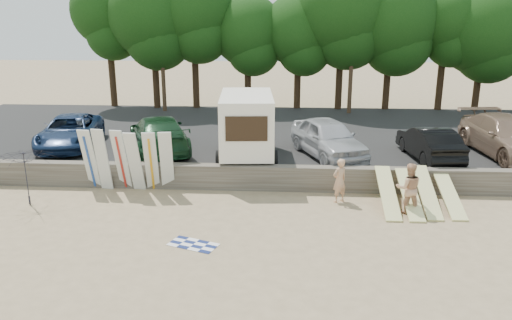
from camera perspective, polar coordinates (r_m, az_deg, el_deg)
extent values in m
plane|color=tan|center=(17.46, 9.86, -6.84)|extent=(120.00, 120.00, 0.00)
cube|color=#6B6356|center=(20.07, 9.06, -2.17)|extent=(44.00, 0.50, 1.00)
cube|color=#282828|center=(27.30, 7.65, 2.52)|extent=(44.00, 14.50, 0.70)
cylinder|color=#382616|center=(35.85, -16.11, 9.37)|extent=(0.44, 0.44, 4.30)
sphere|color=#214C15|center=(35.63, -16.66, 16.08)|extent=(4.75, 4.75, 4.75)
cylinder|color=#382616|center=(34.53, -11.38, 9.32)|extent=(0.44, 0.44, 4.16)
sphere|color=#214C15|center=(34.29, -11.77, 16.07)|extent=(5.91, 5.91, 5.91)
cylinder|color=#382616|center=(34.11, -6.92, 9.60)|extent=(0.44, 0.44, 4.35)
sphere|color=#214C15|center=(33.88, -7.18, 16.76)|extent=(5.35, 5.35, 5.35)
cylinder|color=#382616|center=(33.95, -0.94, 8.90)|extent=(0.44, 0.44, 3.43)
sphere|color=#214C15|center=(33.68, -0.96, 14.57)|extent=(4.70, 4.70, 4.70)
cylinder|color=#382616|center=(33.85, 4.75, 8.85)|extent=(0.44, 0.44, 3.46)
sphere|color=#214C15|center=(33.58, 4.89, 14.58)|extent=(4.73, 4.73, 4.73)
cylinder|color=#382616|center=(33.80, 9.50, 9.45)|extent=(0.44, 0.44, 4.36)
sphere|color=#214C15|center=(33.58, 9.85, 16.67)|extent=(6.27, 6.27, 6.27)
cylinder|color=#382616|center=(34.44, 14.74, 8.88)|extent=(0.44, 0.44, 3.90)
sphere|color=#214C15|center=(34.20, 15.22, 15.23)|extent=(5.97, 5.97, 5.97)
cylinder|color=#382616|center=(35.26, 20.32, 8.59)|extent=(0.44, 0.44, 3.93)
sphere|color=#214C15|center=(35.02, 20.96, 14.82)|extent=(4.50, 4.50, 4.50)
cylinder|color=#382616|center=(36.04, 23.98, 8.02)|extent=(0.44, 0.44, 3.52)
sphere|color=#214C15|center=(35.79, 24.62, 13.45)|extent=(5.88, 5.88, 5.88)
cylinder|color=#473321|center=(32.99, -10.77, 13.27)|extent=(0.26, 0.26, 9.00)
cylinder|color=#473321|center=(32.25, 10.98, 13.20)|extent=(0.26, 0.26, 9.00)
cube|color=white|center=(21.64, -1.08, 4.31)|extent=(2.54, 4.55, 2.42)
cube|color=black|center=(19.42, -1.10, 3.58)|extent=(1.65, 0.18, 0.99)
cylinder|color=black|center=(20.59, -4.28, 0.11)|extent=(0.28, 0.74, 0.72)
cylinder|color=black|center=(20.58, 2.14, 0.14)|extent=(0.28, 0.74, 0.72)
cylinder|color=black|center=(23.34, -3.90, 2.06)|extent=(0.28, 0.74, 0.72)
cylinder|color=black|center=(23.33, 1.77, 2.09)|extent=(0.28, 0.74, 0.72)
imported|color=#15274A|center=(25.34, -20.47, 3.08)|extent=(3.43, 5.70, 1.48)
imported|color=#12331B|center=(23.28, -11.05, 2.94)|extent=(4.22, 6.17, 1.66)
imported|color=#B3B4B9|center=(22.29, 8.22, 2.52)|extent=(3.62, 5.33, 1.69)
imported|color=black|center=(22.94, 19.20, 1.85)|extent=(2.05, 4.52, 1.44)
imported|color=#856955|center=(24.84, 26.79, 2.40)|extent=(3.11, 6.23, 1.74)
cube|color=silver|center=(20.80, -18.48, 0.06)|extent=(0.58, 0.73, 2.54)
cube|color=silver|center=(20.56, -17.16, 0.03)|extent=(0.57, 0.59, 2.57)
cube|color=silver|center=(20.37, -15.15, 0.00)|extent=(0.59, 0.74, 2.54)
cube|color=silver|center=(20.05, -13.71, -0.21)|extent=(0.57, 0.86, 2.50)
cube|color=silver|center=(19.95, -11.90, -0.17)|extent=(0.60, 0.87, 2.51)
cube|color=silver|center=(19.84, -10.18, -0.14)|extent=(0.61, 0.84, 2.52)
cube|color=#DDDB8B|center=(18.77, 14.81, -3.58)|extent=(0.56, 2.82, 1.16)
cube|color=#DDDB8B|center=(18.96, 17.13, -3.71)|extent=(0.56, 2.85, 1.08)
cube|color=#DDDB8B|center=(19.23, 18.92, -3.44)|extent=(0.56, 2.81, 1.17)
cube|color=#DDDB8B|center=(19.58, 21.19, -3.63)|extent=(0.56, 2.88, 0.97)
imported|color=tan|center=(18.84, 9.52, -2.33)|extent=(0.74, 0.68, 1.69)
imported|color=tan|center=(18.36, 17.05, -3.10)|extent=(0.91, 0.72, 1.83)
cube|color=#289657|center=(19.91, 14.80, -3.71)|extent=(0.45, 0.40, 0.32)
cube|color=orange|center=(19.89, 14.91, -3.89)|extent=(0.33, 0.29, 0.22)
plane|color=white|center=(15.63, -7.18, -9.56)|extent=(1.93, 1.93, 0.00)
imported|color=#22212A|center=(20.10, -24.81, -1.80)|extent=(3.31, 3.31, 2.13)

